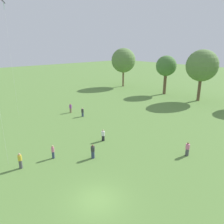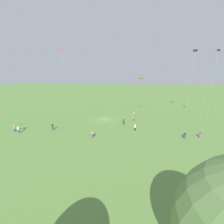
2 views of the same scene
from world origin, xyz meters
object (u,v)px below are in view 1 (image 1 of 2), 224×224
at_px(person_1, 20,161).
at_px(person_2, 83,112).
at_px(person_4, 187,149).
at_px(person_0, 71,108).
at_px(kite_0, 5,14).
at_px(person_9, 103,135).
at_px(person_5, 93,152).
at_px(person_3, 53,152).

height_order(person_1, person_2, person_1).
bearing_deg(person_4, person_0, 141.13).
distance_m(person_2, kite_0, 20.41).
bearing_deg(person_9, person_1, -86.81).
bearing_deg(person_5, person_1, 160.30).
distance_m(person_4, kite_0, 34.56).
height_order(person_9, kite_0, kite_0).
bearing_deg(person_1, person_0, -175.28).
distance_m(person_5, kite_0, 27.50).
bearing_deg(person_3, person_2, -119.54).
xyz_separation_m(person_1, kite_0, (-18.71, 6.31, 16.38)).
relative_size(person_5, person_9, 1.05).
bearing_deg(kite_0, person_9, -109.78).
relative_size(person_0, person_4, 1.05).
distance_m(person_2, person_5, 15.44).
xyz_separation_m(person_0, person_1, (13.53, -14.34, 0.00)).
height_order(person_0, person_3, person_0).
bearing_deg(kite_0, person_5, -121.43).
bearing_deg(kite_0, person_1, -141.87).
xyz_separation_m(person_3, kite_0, (-19.04, 2.73, 16.43)).
height_order(person_0, person_5, person_0).
distance_m(person_1, person_3, 3.59).
distance_m(person_2, person_9, 11.18).
xyz_separation_m(person_1, person_5, (3.34, 7.01, -0.04)).
height_order(person_4, person_5, person_5).
distance_m(person_0, person_9, 14.41).
relative_size(person_0, person_2, 1.09).
bearing_deg(kite_0, person_3, -131.41).
distance_m(person_3, kite_0, 25.30).
bearing_deg(person_0, person_5, 74.60).
xyz_separation_m(person_3, person_5, (3.01, 3.43, 0.01)).
distance_m(person_1, kite_0, 25.65).
height_order(person_4, kite_0, kite_0).
relative_size(person_3, kite_0, 0.08).
bearing_deg(person_3, person_0, -110.33).
xyz_separation_m(person_1, person_4, (10.21, 15.69, -0.05)).
bearing_deg(person_2, person_1, 71.12).
xyz_separation_m(person_3, person_4, (9.88, 12.11, 0.00)).
xyz_separation_m(person_2, person_9, (10.51, -3.82, -0.01)).
xyz_separation_m(person_3, person_9, (0.14, 7.32, -0.03)).
height_order(person_5, person_9, person_5).
distance_m(person_1, person_5, 7.76).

